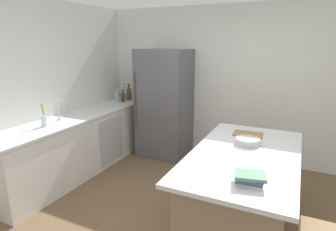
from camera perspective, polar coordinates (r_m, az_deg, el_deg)
name	(u,v)px	position (r m, az deg, el deg)	size (l,w,h in m)	color
ground_plane	(188,230)	(3.30, 4.19, -22.31)	(7.20, 7.20, 0.00)	brown
wall_rear	(239,85)	(4.86, 14.32, 6.13)	(6.00, 0.10, 2.60)	silver
wall_left	(21,95)	(4.24, -27.97, 3.68)	(0.10, 6.00, 2.60)	silver
counter_run_left	(81,143)	(4.60, -17.47, -5.44)	(0.66, 2.93, 0.91)	silver
kitchen_island	(242,192)	(3.14, 14.97, -14.97)	(1.03, 1.93, 0.90)	#8E755B
refrigerator	(165,104)	(4.92, -0.70, 2.43)	(0.84, 0.75, 1.88)	#56565B
sink_faucet	(59,109)	(4.25, -21.48, 1.17)	(0.15, 0.05, 0.30)	silver
flower_vase	(44,119)	(4.01, -24.12, -0.60)	(0.07, 0.07, 0.32)	silver
whiskey_bottle	(129,94)	(5.45, -8.01, 4.48)	(0.08, 0.08, 0.31)	brown
soda_bottle	(124,93)	(5.41, -9.04, 4.48)	(0.07, 0.07, 0.33)	silver
syrup_bottle	(123,97)	(5.30, -9.27, 3.80)	(0.07, 0.07, 0.23)	#5B3319
gin_bottle	(117,96)	(5.28, -10.41, 3.94)	(0.06, 0.06, 0.28)	#8CB79E
cookbook_stack	(250,179)	(2.33, 16.45, -12.33)	(0.27, 0.23, 0.09)	silver
mixing_bowl	(248,141)	(3.18, 16.02, -5.11)	(0.27, 0.27, 0.07)	#B2B5BA
cutting_board	(248,134)	(3.51, 16.06, -3.73)	(0.35, 0.25, 0.02)	#9E7042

